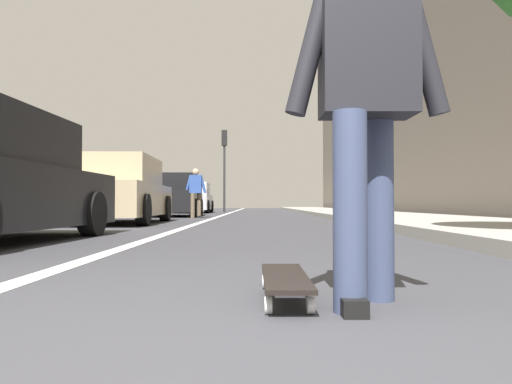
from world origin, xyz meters
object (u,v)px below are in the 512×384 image
(skateboard, at_px, (285,279))
(parked_car_far, at_px, (172,196))
(traffic_light, at_px, (224,156))
(pedestrian_distant, at_px, (196,190))
(parked_car_mid, at_px, (117,192))
(skater_person, at_px, (366,89))
(parked_car_end, at_px, (191,199))

(skateboard, bearing_deg, parked_car_far, 11.60)
(traffic_light, bearing_deg, pedestrian_distant, 178.91)
(parked_car_mid, distance_m, traffic_light, 14.93)
(skater_person, height_order, traffic_light, traffic_light)
(skater_person, relative_size, pedestrian_distant, 1.06)
(skateboard, xyz_separation_m, parked_car_end, (22.07, 3.38, 0.60))
(skateboard, height_order, parked_car_far, parked_car_far)
(skateboard, distance_m, parked_car_mid, 9.54)
(skater_person, bearing_deg, parked_car_end, 9.53)
(traffic_light, bearing_deg, parked_car_far, 171.15)
(traffic_light, distance_m, pedestrian_distant, 10.52)
(skateboard, height_order, traffic_light, traffic_light)
(parked_car_mid, relative_size, parked_car_far, 1.00)
(skater_person, xyz_separation_m, parked_car_far, (15.52, 3.50, -0.24))
(parked_car_far, height_order, parked_car_end, parked_car_far)
(skateboard, bearing_deg, pedestrian_distant, 8.81)
(skater_person, xyz_separation_m, pedestrian_distant, (13.47, 2.41, -0.06))
(parked_car_end, bearing_deg, parked_car_far, -178.04)
(parked_car_mid, bearing_deg, parked_car_far, -1.16)
(parked_car_far, relative_size, parked_car_end, 1.05)
(skater_person, xyz_separation_m, traffic_light, (23.78, 2.21, 2.00))
(skateboard, xyz_separation_m, skater_person, (-0.15, -0.35, 0.84))
(parked_car_mid, bearing_deg, skater_person, -158.23)
(skateboard, relative_size, parked_car_mid, 0.19)
(parked_car_far, distance_m, traffic_light, 8.66)
(skater_person, relative_size, parked_car_end, 0.38)
(parked_car_far, height_order, pedestrian_distant, pedestrian_distant)
(skater_person, bearing_deg, parked_car_mid, 21.77)
(parked_car_far, height_order, traffic_light, traffic_light)
(parked_car_mid, height_order, traffic_light, traffic_light)
(skater_person, bearing_deg, traffic_light, 5.32)
(parked_car_mid, height_order, pedestrian_distant, pedestrian_distant)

